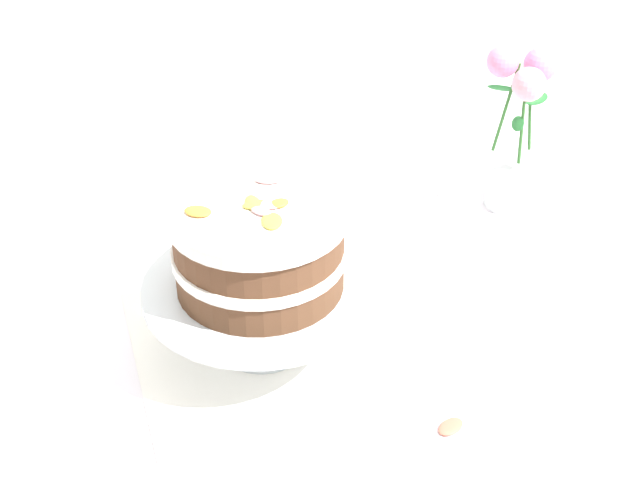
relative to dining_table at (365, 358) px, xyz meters
The scene contains 6 objects.
dining_table is the anchor object (origin of this frame).
linen_napkin 0.18m from the dining_table, behind, with size 0.32×0.32×0.00m, color white.
cake_stand 0.24m from the dining_table, behind, with size 0.29×0.29×0.10m.
layer_cake 0.29m from the dining_table, behind, with size 0.21×0.21×0.12m.
flower_vase 0.41m from the dining_table, 20.48° to the left, with size 0.10×0.10×0.26m.
loose_petal_0 0.26m from the dining_table, 96.88° to the right, with size 0.04×0.02×0.01m, color #E56B51.
Camera 1 is at (-0.53, -0.90, 1.53)m, focal length 53.68 mm.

